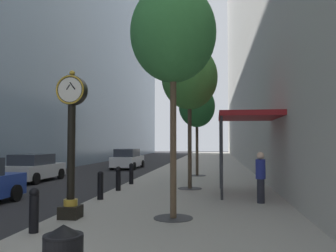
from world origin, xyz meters
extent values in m
plane|color=#262628|center=(0.00, 27.00, 0.00)|extent=(110.00, 110.00, 0.00)
cube|color=#9E998E|center=(3.58, 30.00, 0.07)|extent=(7.16, 80.00, 0.14)
cube|color=black|center=(0.60, 7.05, 0.32)|extent=(0.55, 0.55, 0.35)
cylinder|color=gold|center=(0.60, 7.05, 0.58)|extent=(0.39, 0.38, 0.18)
cylinder|color=black|center=(0.60, 7.05, 1.99)|extent=(0.22, 0.22, 2.64)
cylinder|color=black|center=(0.60, 7.05, 3.73)|extent=(0.84, 0.28, 0.84)
torus|color=gold|center=(0.60, 6.90, 3.73)|extent=(0.82, 0.05, 0.82)
cylinder|color=white|center=(0.60, 6.90, 3.73)|extent=(0.69, 0.01, 0.69)
cylinder|color=white|center=(0.60, 7.20, 3.73)|extent=(0.69, 0.01, 0.69)
sphere|color=gold|center=(0.60, 7.05, 4.22)|extent=(0.16, 0.16, 0.16)
cube|color=black|center=(0.55, 6.89, 3.80)|extent=(0.12, 0.01, 0.16)
cube|color=black|center=(0.68, 6.89, 3.83)|extent=(0.18, 0.01, 0.23)
cylinder|color=black|center=(0.38, 5.46, 0.58)|extent=(0.22, 0.22, 0.88)
sphere|color=black|center=(0.38, 5.46, 1.08)|extent=(0.23, 0.23, 0.23)
cylinder|color=black|center=(0.38, 10.23, 0.58)|extent=(0.22, 0.22, 0.88)
sphere|color=black|center=(0.38, 10.23, 1.08)|extent=(0.23, 0.23, 0.23)
cylinder|color=black|center=(0.38, 12.62, 0.58)|extent=(0.22, 0.22, 0.88)
sphere|color=black|center=(0.38, 12.62, 1.08)|extent=(0.23, 0.23, 0.23)
cylinder|color=black|center=(0.38, 15.00, 0.58)|extent=(0.22, 0.22, 0.88)
sphere|color=black|center=(0.38, 15.00, 1.08)|extent=(0.23, 0.23, 0.23)
cylinder|color=#333335|center=(3.44, 7.44, 0.15)|extent=(1.10, 1.10, 0.02)
cylinder|color=brown|center=(3.44, 7.44, 2.30)|extent=(0.18, 0.18, 4.31)
ellipsoid|color=#387F3D|center=(3.44, 7.44, 5.37)|extent=(2.45, 2.45, 2.82)
cylinder|color=#333335|center=(3.44, 13.66, 0.15)|extent=(1.10, 1.10, 0.02)
cylinder|color=#4C3D2D|center=(3.44, 13.66, 2.21)|extent=(0.18, 0.18, 4.14)
ellipsoid|color=#428438|center=(3.44, 13.66, 5.25)|extent=(2.58, 2.58, 2.97)
cylinder|color=#333335|center=(3.44, 19.89, 0.15)|extent=(1.10, 1.10, 0.02)
cylinder|color=#4C3D2D|center=(3.44, 19.89, 1.90)|extent=(0.18, 0.18, 3.53)
ellipsoid|color=#23602D|center=(3.44, 19.89, 4.53)|extent=(2.30, 2.30, 2.64)
cone|color=black|center=(2.65, 2.06, 1.11)|extent=(0.53, 0.53, 0.16)
cylinder|color=#23232D|center=(6.17, 10.27, 0.56)|extent=(0.30, 0.30, 0.84)
cylinder|color=navy|center=(6.17, 10.27, 1.32)|extent=(0.39, 0.39, 0.68)
sphere|color=beige|center=(6.17, 10.27, 1.79)|extent=(0.26, 0.26, 0.26)
cube|color=maroon|center=(5.96, 12.37, 3.34)|extent=(2.40, 3.60, 0.20)
cylinder|color=#333338|center=(4.84, 10.77, 1.74)|extent=(0.10, 0.10, 3.20)
cylinder|color=#333338|center=(4.84, 13.97, 1.74)|extent=(0.10, 0.10, 3.20)
cube|color=silver|center=(-2.82, 26.78, 0.63)|extent=(1.92, 4.53, 0.81)
cube|color=#282D38|center=(-2.83, 26.56, 1.35)|extent=(1.66, 2.55, 0.67)
cylinder|color=black|center=(-3.72, 28.33, 0.32)|extent=(0.23, 0.64, 0.64)
cylinder|color=black|center=(-1.88, 28.30, 0.32)|extent=(0.23, 0.64, 0.64)
cylinder|color=black|center=(-3.77, 25.27, 0.32)|extent=(0.23, 0.64, 0.64)
cylinder|color=black|center=(-1.93, 25.23, 0.32)|extent=(0.23, 0.64, 0.64)
cylinder|color=black|center=(-2.94, 10.15, 0.32)|extent=(0.24, 0.65, 0.64)
cube|color=#B7BABF|center=(-5.77, 16.65, 0.60)|extent=(1.97, 4.27, 0.75)
cube|color=#282D38|center=(-5.77, 16.44, 1.26)|extent=(1.70, 2.41, 0.62)
cylinder|color=black|center=(-6.66, 18.11, 0.32)|extent=(0.24, 0.65, 0.64)
cylinder|color=black|center=(-4.80, 18.07, 0.32)|extent=(0.24, 0.65, 0.64)
cylinder|color=black|center=(-6.74, 15.24, 0.32)|extent=(0.24, 0.65, 0.64)
cylinder|color=black|center=(-4.87, 15.19, 0.32)|extent=(0.24, 0.65, 0.64)
camera|label=1|loc=(4.64, -2.34, 2.27)|focal=37.40mm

